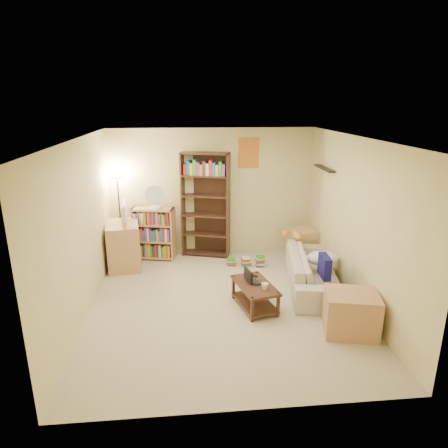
# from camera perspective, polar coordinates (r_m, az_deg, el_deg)

# --- Properties ---
(room) EXTENTS (4.50, 4.54, 2.52)m
(room) POSITION_cam_1_polar(r_m,az_deg,el_deg) (5.70, -0.12, 3.32)
(room) COLOR #C5B694
(room) RESTS_ON ground
(sofa) EXTENTS (2.25, 1.44, 0.58)m
(sofa) POSITION_cam_1_polar(r_m,az_deg,el_deg) (6.84, 12.64, -6.51)
(sofa) COLOR #BAB79A
(sofa) RESTS_ON ground
(navy_pillow) EXTENTS (0.14, 0.39, 0.34)m
(navy_pillow) POSITION_cam_1_polar(r_m,az_deg,el_deg) (6.36, 14.17, -5.88)
(navy_pillow) COLOR navy
(navy_pillow) RESTS_ON sofa
(cream_blanket) EXTENTS (0.53, 0.38, 0.23)m
(cream_blanket) POSITION_cam_1_polar(r_m,az_deg,el_deg) (6.82, 13.89, -4.76)
(cream_blanket) COLOR silver
(cream_blanket) RESTS_ON sofa
(tabby_cat) EXTENTS (0.46, 0.22, 0.16)m
(tabby_cat) POSITION_cam_1_polar(r_m,az_deg,el_deg) (7.38, 10.05, -1.50)
(tabby_cat) COLOR orange
(tabby_cat) RESTS_ON sofa
(coffee_table) EXTENTS (0.66, 0.94, 0.38)m
(coffee_table) POSITION_cam_1_polar(r_m,az_deg,el_deg) (6.08, 4.42, -9.77)
(coffee_table) COLOR #44261A
(coffee_table) RESTS_ON ground
(laptop) EXTENTS (0.44, 0.43, 0.02)m
(laptop) POSITION_cam_1_polar(r_m,az_deg,el_deg) (6.11, 4.52, -8.05)
(laptop) COLOR black
(laptop) RESTS_ON coffee_table
(laptop_screen) EXTENTS (0.08, 0.28, 0.19)m
(laptop_screen) POSITION_cam_1_polar(r_m,az_deg,el_deg) (6.02, 3.46, -7.34)
(laptop_screen) COLOR white
(laptop_screen) RESTS_ON laptop
(mug) EXTENTS (0.11, 0.11, 0.10)m
(mug) POSITION_cam_1_polar(r_m,az_deg,el_deg) (5.86, 5.84, -8.85)
(mug) COLOR white
(mug) RESTS_ON coffee_table
(tv_remote) EXTENTS (0.12, 0.15, 0.02)m
(tv_remote) POSITION_cam_1_polar(r_m,az_deg,el_deg) (6.28, 4.21, -7.30)
(tv_remote) COLOR black
(tv_remote) RESTS_ON coffee_table
(tv_stand) EXTENTS (0.67, 0.87, 0.85)m
(tv_stand) POSITION_cam_1_polar(r_m,az_deg,el_deg) (7.62, -14.15, -2.99)
(tv_stand) COLOR tan
(tv_stand) RESTS_ON ground
(television) EXTENTS (0.70, 0.27, 0.39)m
(television) POSITION_cam_1_polar(r_m,az_deg,el_deg) (7.43, -14.50, 1.51)
(television) COLOR black
(television) RESTS_ON tv_stand
(tall_bookshelf) EXTENTS (0.98, 0.55, 2.06)m
(tall_bookshelf) POSITION_cam_1_polar(r_m,az_deg,el_deg) (7.80, -2.64, 3.08)
(tall_bookshelf) COLOR #3C2617
(tall_bookshelf) RESTS_ON ground
(short_bookshelf) EXTENTS (0.85, 0.48, 1.03)m
(short_bookshelf) POSITION_cam_1_polar(r_m,az_deg,el_deg) (7.89, -9.98, -1.35)
(short_bookshelf) COLOR tan
(short_bookshelf) RESTS_ON ground
(desk_fan) EXTENTS (0.37, 0.21, 0.46)m
(desk_fan) POSITION_cam_1_polar(r_m,az_deg,el_deg) (7.64, -9.86, 3.86)
(desk_fan) COLOR white
(desk_fan) RESTS_ON short_bookshelf
(floor_lamp) EXTENTS (0.28, 0.28, 1.67)m
(floor_lamp) POSITION_cam_1_polar(r_m,az_deg,el_deg) (7.84, -14.88, 4.38)
(floor_lamp) COLOR black
(floor_lamp) RESTS_ON ground
(side_table) EXTENTS (0.56, 0.56, 0.59)m
(side_table) POSITION_cam_1_polar(r_m,az_deg,el_deg) (8.03, 10.98, -2.72)
(side_table) COLOR tan
(side_table) RESTS_ON ground
(end_cabinet) EXTENTS (0.79, 0.71, 0.57)m
(end_cabinet) POSITION_cam_1_polar(r_m,az_deg,el_deg) (5.71, 17.69, -12.01)
(end_cabinet) COLOR tan
(end_cabinet) RESTS_ON ground
(book_stacks) EXTENTS (0.70, 0.23, 0.21)m
(book_stacks) POSITION_cam_1_polar(r_m,az_deg,el_deg) (7.56, 3.39, -5.35)
(book_stacks) COLOR red
(book_stacks) RESTS_ON ground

